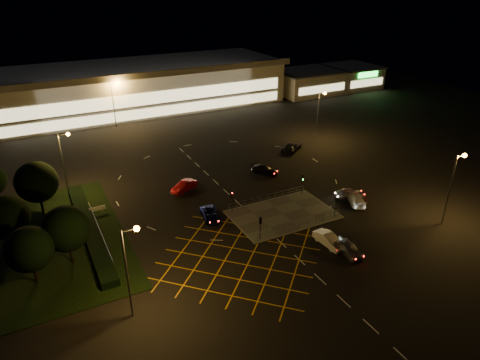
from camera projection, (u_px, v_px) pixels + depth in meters
name	position (u px, v px, depth m)	size (l,w,h in m)	color
ground	(263.00, 212.00, 61.21)	(180.00, 180.00, 0.00)	black
pedestrian_island	(283.00, 214.00, 60.41)	(14.00, 9.00, 0.12)	#4C4944
grass_verge	(49.00, 241.00, 54.35)	(18.00, 30.00, 0.08)	black
hedge	(89.00, 228.00, 56.23)	(2.00, 26.00, 1.00)	black
supermarket	(141.00, 86.00, 108.52)	(72.00, 26.50, 10.50)	beige
retail_unit_a	(307.00, 82.00, 122.16)	(18.80, 14.80, 6.35)	beige
retail_unit_b	(351.00, 76.00, 128.80)	(14.80, 14.80, 6.35)	beige
streetlight_sw	(130.00, 260.00, 39.80)	(1.78, 0.56, 10.03)	slate
streetlight_se	(454.00, 179.00, 55.66)	(1.78, 0.56, 10.03)	slate
streetlight_nw	(65.00, 156.00, 62.99)	(1.78, 0.56, 10.03)	slate
streetlight_ne	(320.00, 110.00, 84.55)	(1.78, 0.56, 10.03)	slate
streetlight_far_left	(115.00, 98.00, 92.83)	(1.78, 0.56, 10.03)	slate
streetlight_far_right	(268.00, 78.00, 111.06)	(1.78, 0.56, 10.03)	slate
signal_sw	(260.00, 224.00, 53.72)	(0.28, 0.30, 3.15)	black
signal_se	(336.00, 203.00, 58.71)	(0.28, 0.30, 3.15)	black
signal_nw	(232.00, 197.00, 60.12)	(0.28, 0.30, 3.15)	black
signal_ne	(302.00, 180.00, 65.11)	(0.28, 0.30, 3.15)	black
tree_a	(29.00, 249.00, 45.26)	(5.04, 5.04, 6.86)	black
tree_b	(6.00, 217.00, 50.70)	(5.40, 5.40, 7.35)	black
tree_c	(37.00, 182.00, 58.64)	(5.76, 5.76, 7.84)	black
tree_e	(66.00, 229.00, 48.39)	(5.40, 5.40, 7.35)	black
car_near_silver	(348.00, 248.00, 51.68)	(1.85, 4.60, 1.57)	#A3A4AA
car_queue_white	(329.00, 240.00, 53.32)	(1.60, 4.58, 1.51)	white
car_left_blue	(210.00, 214.00, 59.16)	(2.20, 4.76, 1.32)	#0E1454
car_far_dkgrey	(265.00, 170.00, 72.75)	(1.92, 4.72, 1.37)	black
car_right_silver	(350.00, 193.00, 64.78)	(1.76, 4.36, 1.49)	#A4A6AB
car_circ_red	(184.00, 186.00, 66.89)	(1.62, 4.64, 1.53)	maroon
car_east_grey	(292.00, 147.00, 82.19)	(2.51, 5.44, 1.51)	black
car_approach_white	(356.00, 199.00, 63.10)	(1.97, 4.85, 1.41)	silver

